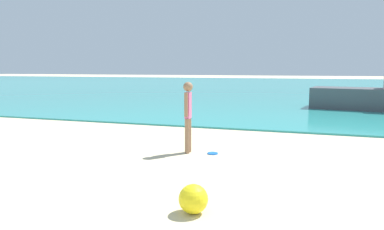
# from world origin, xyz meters

# --- Properties ---
(water) EXTENTS (160.00, 60.00, 0.06)m
(water) POSITION_xyz_m (0.00, 40.31, 0.03)
(water) COLOR teal
(water) RESTS_ON ground
(person_standing) EXTENTS (0.22, 0.39, 1.68)m
(person_standing) POSITION_xyz_m (0.44, 6.91, 0.95)
(person_standing) COLOR #936B4C
(person_standing) RESTS_ON ground
(frisbee) EXTENTS (0.25, 0.25, 0.03)m
(frisbee) POSITION_xyz_m (1.03, 6.98, 0.01)
(frisbee) COLOR blue
(frisbee) RESTS_ON ground
(beach_ball) EXTENTS (0.41, 0.41, 0.41)m
(beach_ball) POSITION_xyz_m (1.63, 3.61, 0.20)
(beach_ball) COLOR yellow
(beach_ball) RESTS_ON ground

